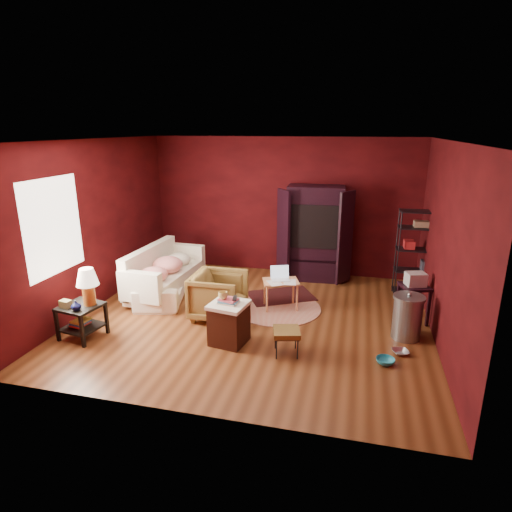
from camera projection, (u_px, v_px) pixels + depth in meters
The scene contains 18 objects.
room at pixel (250, 235), 6.53m from camera, with size 5.54×5.04×2.84m.
sofa at pixel (165, 275), 7.86m from camera, with size 1.90×0.56×0.74m, color white.
armchair at pixel (219, 293), 6.88m from camera, with size 0.80×0.75×0.83m, color black.
pet_bowl_steel at pixel (401, 347), 5.83m from camera, with size 0.22×0.05×0.22m, color silver.
pet_bowl_turquoise at pixel (386, 355), 5.58m from camera, with size 0.24×0.08×0.24m, color #279DB7.
vase at pixel (76, 306), 6.00m from camera, with size 0.14×0.15×0.14m, color #0C0F3C.
mug at pixel (223, 295), 5.95m from camera, with size 0.13×0.10×0.13m, color tan.
side_table at pixel (84, 297), 6.17m from camera, with size 0.61×0.61×1.05m.
sofa_cushions at pixel (163, 274), 7.85m from camera, with size 0.86×1.97×0.81m.
hamper at pixel (229, 322), 6.08m from camera, with size 0.57×0.57×0.70m.
footstool at pixel (287, 333), 5.78m from camera, with size 0.43×0.43×0.36m.
rug_round at pixel (277, 308), 7.33m from camera, with size 1.79×1.79×0.01m.
rug_oriental at pixel (281, 296), 7.83m from camera, with size 1.37×1.23×0.01m.
laptop_desk at pixel (281, 283), 7.21m from camera, with size 0.69×0.60×0.72m.
tv_armoire at pixel (315, 232), 8.48m from camera, with size 1.49×0.84×1.89m.
wire_shelving at pixel (420, 250), 7.62m from camera, with size 0.79×0.38×1.59m.
small_stand at pixel (415, 285), 6.66m from camera, with size 0.52×0.52×0.82m.
trash_can at pixel (407, 317), 6.22m from camera, with size 0.50×0.50×0.71m.
Camera 1 is at (1.57, -6.16, 2.99)m, focal length 30.00 mm.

